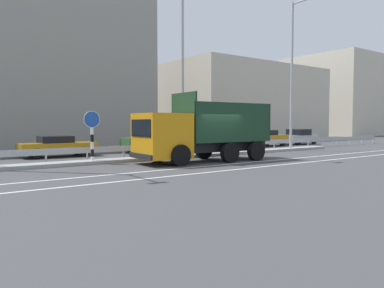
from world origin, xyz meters
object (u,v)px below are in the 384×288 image
object	(u,v)px
street_lamp_2	(184,57)
parked_car_6	(298,137)
median_road_sign	(92,135)
dump_truck	(189,137)
parked_car_2	(57,146)
parked_car_3	(150,142)
street_lamp_3	(293,70)
parked_car_4	(214,139)
parked_car_5	(265,138)

from	to	relation	value
street_lamp_2	parked_car_6	distance (m)	18.40
median_road_sign	parked_car_6	world-z (taller)	median_road_sign
dump_truck	street_lamp_2	xyz separation A→B (m)	(1.24, 2.23, 4.59)
parked_car_2	parked_car_3	world-z (taller)	parked_car_3
street_lamp_3	parked_car_4	xyz separation A→B (m)	(-3.39, 5.02, -5.19)
parked_car_2	street_lamp_3	bearing A→B (deg)	72.97
dump_truck	parked_car_4	xyz separation A→B (m)	(7.69, 7.15, -0.54)
parked_car_6	parked_car_2	bearing A→B (deg)	87.63
parked_car_4	parked_car_6	xyz separation A→B (m)	(10.53, -0.07, -0.05)
median_road_sign	street_lamp_3	world-z (taller)	street_lamp_3
parked_car_2	parked_car_5	bearing A→B (deg)	90.01
street_lamp_3	parked_car_6	bearing A→B (deg)	34.76
street_lamp_2	parked_car_6	bearing A→B (deg)	15.95
parked_car_2	parked_car_6	distance (m)	22.73
street_lamp_2	parked_car_4	bearing A→B (deg)	37.35
parked_car_3	parked_car_4	bearing A→B (deg)	97.77
street_lamp_2	street_lamp_3	distance (m)	9.84
dump_truck	street_lamp_3	world-z (taller)	street_lamp_3
street_lamp_2	parked_car_4	xyz separation A→B (m)	(6.45, 4.92, -5.13)
parked_car_2	parked_car_5	xyz separation A→B (m)	(17.87, -0.47, 0.07)
dump_truck	parked_car_2	size ratio (longest dim) A/B	1.74
parked_car_4	street_lamp_2	bearing A→B (deg)	127.33
median_road_sign	parked_car_4	distance (m)	12.92
parked_car_3	median_road_sign	bearing A→B (deg)	-48.61
dump_truck	parked_car_6	bearing A→B (deg)	-65.38
parked_car_4	parked_car_5	distance (m)	5.67
street_lamp_2	dump_truck	bearing A→B (deg)	-119.01
dump_truck	street_lamp_2	bearing A→B (deg)	-25.64
street_lamp_2	parked_car_5	bearing A→B (deg)	21.03
parked_car_6	parked_car_5	bearing A→B (deg)	90.62
street_lamp_3	parked_car_6	xyz separation A→B (m)	(7.14, 4.95, -5.24)
parked_car_3	street_lamp_2	bearing A→B (deg)	-0.49
parked_car_5	parked_car_6	bearing A→B (deg)	88.24
street_lamp_3	parked_car_4	bearing A→B (deg)	124.00
parked_car_2	parked_car_3	size ratio (longest dim) A/B	1.13
parked_car_4	street_lamp_3	bearing A→B (deg)	-146.02
parked_car_2	street_lamp_2	bearing A→B (deg)	49.79
median_road_sign	street_lamp_3	xyz separation A→B (m)	(15.38, -0.26, 4.52)
parked_car_3	parked_car_6	xyz separation A→B (m)	(16.56, 0.26, -0.03)
street_lamp_3	parked_car_4	distance (m)	7.98
street_lamp_2	parked_car_3	distance (m)	6.91
parked_car_3	parked_car_4	distance (m)	6.04
street_lamp_2	parked_car_3	world-z (taller)	street_lamp_2
dump_truck	street_lamp_3	size ratio (longest dim) A/B	0.71
dump_truck	median_road_sign	bearing A→B (deg)	64.38
parked_car_3	parked_car_5	xyz separation A→B (m)	(11.70, 0.06, -0.02)
parked_car_2	parked_car_4	distance (m)	12.20
street_lamp_3	parked_car_3	xyz separation A→B (m)	(-9.42, 4.70, -5.21)
dump_truck	parked_car_6	xyz separation A→B (m)	(18.22, 7.08, -0.59)
parked_car_4	parked_car_6	world-z (taller)	parked_car_4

